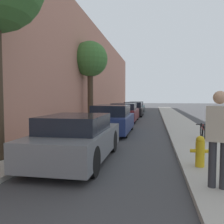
{
  "coord_description": "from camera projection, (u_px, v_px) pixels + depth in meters",
  "views": [
    {
      "loc": [
        1.23,
        0.5,
        1.79
      ],
      "look_at": [
        -0.52,
        10.14,
        1.18
      ],
      "focal_mm": 37.55,
      "sensor_mm": 36.0,
      "label": 1
    }
  ],
  "objects": [
    {
      "name": "ground_plane",
      "position": [
        135.0,
        124.0,
        15.55
      ],
      "size": [
        120.0,
        120.0,
        0.0
      ],
      "primitive_type": "plane",
      "color": "#3D3D3F"
    },
    {
      "name": "pedestrian",
      "position": [
        219.0,
        133.0,
        4.26
      ],
      "size": [
        0.49,
        0.35,
        1.79
      ],
      "rotation": [
        0.0,
        0.0,
        -0.29
      ],
      "color": "#2D2D33",
      "rests_on": "sidewalk_right"
    },
    {
      "name": "parked_car_teal",
      "position": [
        137.0,
        107.0,
        28.53
      ],
      "size": [
        1.74,
        4.02,
        1.32
      ],
      "color": "black",
      "rests_on": "ground"
    },
    {
      "name": "street_tree_far",
      "position": [
        90.0,
        60.0,
        16.57
      ],
      "size": [
        2.48,
        2.48,
        5.64
      ],
      "color": "#423323",
      "rests_on": "sidewalk_left"
    },
    {
      "name": "parked_car_maroon",
      "position": [
        124.0,
        113.0,
        17.37
      ],
      "size": [
        1.86,
        4.44,
        1.37
      ],
      "color": "black",
      "rests_on": "ground"
    },
    {
      "name": "parked_car_grey",
      "position": [
        77.0,
        138.0,
        6.58
      ],
      "size": [
        1.78,
        4.05,
        1.31
      ],
      "color": "black",
      "rests_on": "ground"
    },
    {
      "name": "fire_hydrant",
      "position": [
        200.0,
        151.0,
        5.65
      ],
      "size": [
        0.46,
        0.21,
        0.75
      ],
      "color": "gold",
      "rests_on": "sidewalk_right"
    },
    {
      "name": "parked_car_black",
      "position": [
        133.0,
        109.0,
        22.7
      ],
      "size": [
        1.8,
        4.24,
        1.36
      ],
      "color": "black",
      "rests_on": "ground"
    },
    {
      "name": "sidewalk_left",
      "position": [
        93.0,
        123.0,
        16.06
      ],
      "size": [
        2.0,
        52.0,
        0.12
      ],
      "color": "#ADA89E",
      "rests_on": "ground"
    },
    {
      "name": "parked_car_navy",
      "position": [
        112.0,
        120.0,
        11.75
      ],
      "size": [
        1.88,
        4.12,
        1.41
      ],
      "color": "black",
      "rests_on": "ground"
    },
    {
      "name": "building_facade_left",
      "position": [
        74.0,
        65.0,
        16.06
      ],
      "size": [
        0.7,
        52.0,
        8.07
      ],
      "color": "tan",
      "rests_on": "ground"
    },
    {
      "name": "sidewalk_right",
      "position": [
        181.0,
        124.0,
        15.03
      ],
      "size": [
        2.0,
        52.0,
        0.12
      ],
      "color": "#ADA89E",
      "rests_on": "ground"
    },
    {
      "name": "bicycle",
      "position": [
        202.0,
        132.0,
        9.3
      ],
      "size": [
        0.44,
        1.52,
        0.62
      ],
      "rotation": [
        0.0,
        0.0,
        -0.08
      ],
      "color": "black",
      "rests_on": "sidewalk_right"
    }
  ]
}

